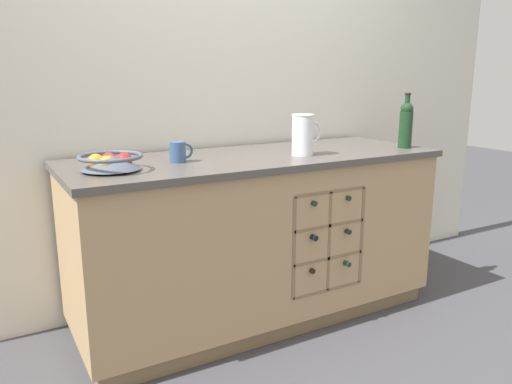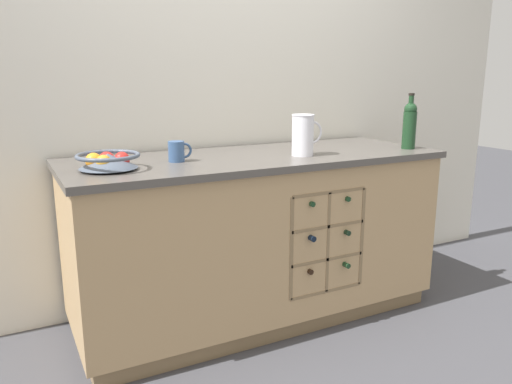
{
  "view_description": "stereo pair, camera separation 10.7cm",
  "coord_description": "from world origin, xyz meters",
  "views": [
    {
      "loc": [
        -1.29,
        -2.26,
        1.32
      ],
      "look_at": [
        0.0,
        0.0,
        0.71
      ],
      "focal_mm": 35.0,
      "sensor_mm": 36.0,
      "label": 1
    },
    {
      "loc": [
        -1.2,
        -2.31,
        1.32
      ],
      "look_at": [
        0.0,
        0.0,
        0.71
      ],
      "focal_mm": 35.0,
      "sensor_mm": 36.0,
      "label": 2
    }
  ],
  "objects": [
    {
      "name": "white_pitcher",
      "position": [
        0.21,
        -0.13,
        1.02
      ],
      "size": [
        0.18,
        0.12,
        0.21
      ],
      "color": "white",
      "rests_on": "kitchen_island"
    },
    {
      "name": "fruit_bowl",
      "position": [
        -0.78,
        -0.08,
        0.96
      ],
      "size": [
        0.28,
        0.28,
        0.08
      ],
      "color": "#4C5666",
      "rests_on": "kitchen_island"
    },
    {
      "name": "standing_wine_bottle",
      "position": [
        0.88,
        -0.19,
        1.05
      ],
      "size": [
        0.08,
        0.08,
        0.31
      ],
      "color": "#19381E",
      "rests_on": "kitchen_island"
    },
    {
      "name": "ceramic_mug",
      "position": [
        -0.43,
        -0.01,
        0.96
      ],
      "size": [
        0.12,
        0.08,
        0.1
      ],
      "color": "#385684",
      "rests_on": "kitchen_island"
    },
    {
      "name": "kitchen_island",
      "position": [
        0.0,
        -0.0,
        0.46
      ],
      "size": [
        1.99,
        0.76,
        0.91
      ],
      "color": "olive",
      "rests_on": "ground_plane"
    },
    {
      "name": "ground_plane",
      "position": [
        0.0,
        0.0,
        0.0
      ],
      "size": [
        14.0,
        14.0,
        0.0
      ],
      "primitive_type": "plane",
      "color": "#424247"
    },
    {
      "name": "back_wall",
      "position": [
        0.0,
        0.42,
        1.27
      ],
      "size": [
        4.4,
        0.06,
        2.55
      ],
      "primitive_type": "cube",
      "color": "silver",
      "rests_on": "ground_plane"
    }
  ]
}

